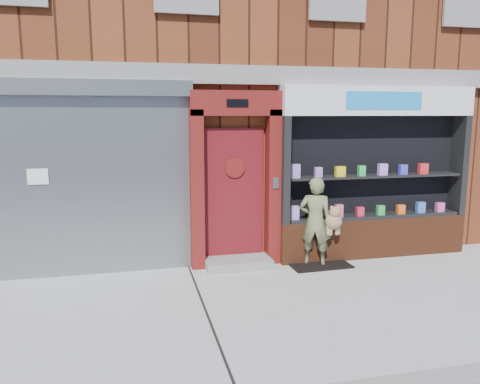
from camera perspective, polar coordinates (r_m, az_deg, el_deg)
name	(u,v)px	position (r m, az deg, el deg)	size (l,w,h in m)	color
ground	(319,303)	(6.61, 9.67, -13.15)	(80.00, 80.00, 0.00)	#9E9E99
building	(228,53)	(11.94, -1.43, 16.60)	(12.00, 8.16, 8.00)	#562513
shutter_bay	(93,167)	(7.60, -17.48, 2.93)	(3.10, 0.30, 3.04)	gray
red_door_bay	(236,180)	(7.73, -0.54, 1.52)	(1.52, 0.58, 2.90)	#57100E
pharmacy_bay	(374,180)	(8.59, 16.01, 1.39)	(3.50, 0.41, 3.00)	#632D17
woman	(317,221)	(7.95, 9.36, -3.53)	(0.75, 0.56, 1.50)	#6A6C47
doormat	(318,264)	(8.16, 9.49, -8.60)	(1.01, 0.71, 0.03)	black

